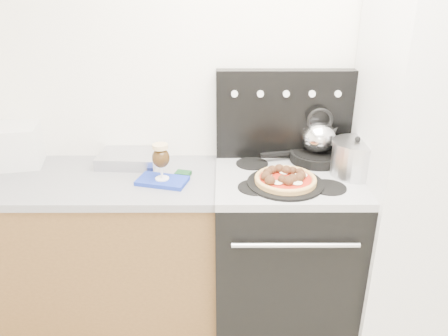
{
  "coord_description": "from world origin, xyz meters",
  "views": [
    {
      "loc": [
        -0.26,
        -0.91,
        1.89
      ],
      "look_at": [
        -0.26,
        1.05,
        1.02
      ],
      "focal_mm": 35.0,
      "sensor_mm": 36.0,
      "label": 1
    }
  ],
  "objects_px": {
    "base_cabinet": "(91,250)",
    "fridge": "(423,172)",
    "beer_glass": "(161,162)",
    "skillet": "(317,156)",
    "stock_pot": "(355,159)",
    "stove_body": "(283,251)",
    "oven_mitt": "(162,181)",
    "pizza": "(286,178)",
    "toaster_oven": "(7,145)",
    "pizza_pan": "(285,183)",
    "tea_kettle": "(319,134)"
  },
  "relations": [
    {
      "from": "toaster_oven",
      "to": "pizza_pan",
      "type": "xyz_separation_m",
      "value": [
        1.53,
        -0.31,
        -0.09
      ]
    },
    {
      "from": "stove_body",
      "to": "skillet",
      "type": "bearing_deg",
      "value": 46.08
    },
    {
      "from": "pizza_pan",
      "to": "pizza",
      "type": "distance_m",
      "value": 0.03
    },
    {
      "from": "fridge",
      "to": "pizza_pan",
      "type": "xyz_separation_m",
      "value": [
        -0.73,
        -0.08,
        -0.02
      ]
    },
    {
      "from": "oven_mitt",
      "to": "beer_glass",
      "type": "distance_m",
      "value": 0.11
    },
    {
      "from": "stove_body",
      "to": "oven_mitt",
      "type": "xyz_separation_m",
      "value": [
        -0.66,
        -0.05,
        0.47
      ]
    },
    {
      "from": "base_cabinet",
      "to": "pizza_pan",
      "type": "height_order",
      "value": "pizza_pan"
    },
    {
      "from": "stove_body",
      "to": "oven_mitt",
      "type": "height_order",
      "value": "oven_mitt"
    },
    {
      "from": "stove_body",
      "to": "stock_pot",
      "type": "relative_size",
      "value": 3.63
    },
    {
      "from": "base_cabinet",
      "to": "toaster_oven",
      "type": "height_order",
      "value": "toaster_oven"
    },
    {
      "from": "fridge",
      "to": "stock_pot",
      "type": "height_order",
      "value": "fridge"
    },
    {
      "from": "stove_body",
      "to": "oven_mitt",
      "type": "relative_size",
      "value": 3.46
    },
    {
      "from": "pizza",
      "to": "stock_pot",
      "type": "relative_size",
      "value": 1.27
    },
    {
      "from": "base_cabinet",
      "to": "beer_glass",
      "type": "distance_m",
      "value": 0.74
    },
    {
      "from": "beer_glass",
      "to": "stock_pot",
      "type": "height_order",
      "value": "beer_glass"
    },
    {
      "from": "skillet",
      "to": "tea_kettle",
      "type": "height_order",
      "value": "tea_kettle"
    },
    {
      "from": "pizza_pan",
      "to": "base_cabinet",
      "type": "bearing_deg",
      "value": 172.94
    },
    {
      "from": "base_cabinet",
      "to": "fridge",
      "type": "bearing_deg",
      "value": -1.59
    },
    {
      "from": "beer_glass",
      "to": "pizza",
      "type": "distance_m",
      "value": 0.64
    },
    {
      "from": "base_cabinet",
      "to": "stove_body",
      "type": "bearing_deg",
      "value": -1.3
    },
    {
      "from": "beer_glass",
      "to": "skillet",
      "type": "xyz_separation_m",
      "value": [
        0.85,
        0.24,
        -0.07
      ]
    },
    {
      "from": "pizza_pan",
      "to": "stock_pot",
      "type": "distance_m",
      "value": 0.4
    },
    {
      "from": "stove_body",
      "to": "stock_pot",
      "type": "distance_m",
      "value": 0.67
    },
    {
      "from": "skillet",
      "to": "base_cabinet",
      "type": "bearing_deg",
      "value": -172.51
    },
    {
      "from": "stove_body",
      "to": "pizza",
      "type": "relative_size",
      "value": 2.85
    },
    {
      "from": "pizza",
      "to": "fridge",
      "type": "bearing_deg",
      "value": 6.52
    },
    {
      "from": "oven_mitt",
      "to": "skillet",
      "type": "xyz_separation_m",
      "value": [
        0.85,
        0.24,
        0.04
      ]
    },
    {
      "from": "toaster_oven",
      "to": "pizza",
      "type": "relative_size",
      "value": 1.17
    },
    {
      "from": "base_cabinet",
      "to": "stove_body",
      "type": "distance_m",
      "value": 1.11
    },
    {
      "from": "toaster_oven",
      "to": "beer_glass",
      "type": "distance_m",
      "value": 0.93
    },
    {
      "from": "skillet",
      "to": "tea_kettle",
      "type": "bearing_deg",
      "value": 0.0
    },
    {
      "from": "toaster_oven",
      "to": "oven_mitt",
      "type": "xyz_separation_m",
      "value": [
        0.9,
        -0.25,
        -0.1
      ]
    },
    {
      "from": "stove_body",
      "to": "oven_mitt",
      "type": "distance_m",
      "value": 0.81
    },
    {
      "from": "base_cabinet",
      "to": "fridge",
      "type": "xyz_separation_m",
      "value": [
        1.8,
        -0.05,
        0.52
      ]
    },
    {
      "from": "pizza",
      "to": "skillet",
      "type": "xyz_separation_m",
      "value": [
        0.22,
        0.3,
        -0.01
      ]
    },
    {
      "from": "fridge",
      "to": "stock_pot",
      "type": "relative_size",
      "value": 7.83
    },
    {
      "from": "base_cabinet",
      "to": "stock_pot",
      "type": "bearing_deg",
      "value": -0.68
    },
    {
      "from": "stove_body",
      "to": "tea_kettle",
      "type": "bearing_deg",
      "value": 46.08
    },
    {
      "from": "base_cabinet",
      "to": "stove_body",
      "type": "height_order",
      "value": "stove_body"
    },
    {
      "from": "stove_body",
      "to": "beer_glass",
      "type": "relative_size",
      "value": 4.5
    },
    {
      "from": "fridge",
      "to": "beer_glass",
      "type": "relative_size",
      "value": 9.71
    },
    {
      "from": "pizza",
      "to": "beer_glass",
      "type": "bearing_deg",
      "value": 174.55
    },
    {
      "from": "stock_pot",
      "to": "beer_glass",
      "type": "bearing_deg",
      "value": -176.8
    },
    {
      "from": "beer_glass",
      "to": "fridge",
      "type": "bearing_deg",
      "value": 0.98
    },
    {
      "from": "stove_body",
      "to": "fridge",
      "type": "relative_size",
      "value": 0.46
    },
    {
      "from": "pizza",
      "to": "toaster_oven",
      "type": "bearing_deg",
      "value": 168.56
    },
    {
      "from": "pizza",
      "to": "skillet",
      "type": "bearing_deg",
      "value": 54.5
    },
    {
      "from": "stove_body",
      "to": "pizza",
      "type": "xyz_separation_m",
      "value": [
        -0.03,
        -0.11,
        0.51
      ]
    },
    {
      "from": "oven_mitt",
      "to": "tea_kettle",
      "type": "bearing_deg",
      "value": 16.05
    },
    {
      "from": "oven_mitt",
      "to": "stock_pot",
      "type": "height_order",
      "value": "stock_pot"
    }
  ]
}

